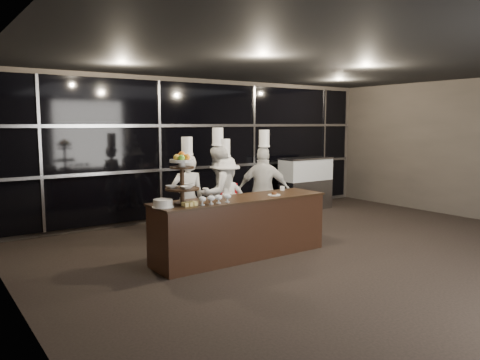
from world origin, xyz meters
TOP-DOWN VIEW (x-y plane):
  - room at (0.00, 0.00)m, footprint 10.00×10.00m
  - window_wall at (0.00, 4.94)m, footprint 8.60×0.10m
  - buffet_counter at (-1.30, 1.91)m, footprint 2.84×0.74m
  - display_stand at (-2.30, 1.91)m, footprint 0.48×0.48m
  - compotes at (-1.90, 1.69)m, footprint 0.53×0.11m
  - layer_cake at (-2.62, 1.86)m, footprint 0.30×0.30m
  - pastry_squares at (-2.28, 1.75)m, footprint 0.19×0.13m
  - small_plate at (-0.72, 1.81)m, footprint 0.20×0.20m
  - chef_cup at (-0.25, 2.16)m, footprint 0.08×0.08m
  - display_case at (2.29, 4.30)m, footprint 1.29×0.56m
  - chef_a at (-1.55, 3.12)m, footprint 0.65×0.53m
  - chef_b at (-1.04, 2.95)m, footprint 0.95×0.82m
  - chef_c at (-0.94, 2.89)m, footprint 1.02×0.67m
  - chef_d at (-0.13, 2.82)m, footprint 0.97×0.94m

SIDE VIEW (x-z plane):
  - buffet_counter at x=-1.30m, z-range 0.01..0.93m
  - display_case at x=2.29m, z-range 0.07..1.31m
  - chef_c at x=-0.94m, z-range -0.14..1.65m
  - chef_a at x=-1.55m, z-range -0.12..1.71m
  - chef_d at x=-0.13m, z-range -0.13..1.80m
  - chef_b at x=-1.04m, z-range -0.14..1.84m
  - small_plate at x=-0.72m, z-range 0.91..0.96m
  - pastry_squares at x=-2.28m, z-range 0.92..0.97m
  - chef_cup at x=-0.25m, z-range 0.92..0.99m
  - layer_cake at x=-2.62m, z-range 0.92..1.03m
  - compotes at x=-1.90m, z-range 0.94..1.06m
  - display_stand at x=-2.30m, z-range 0.97..1.71m
  - room at x=0.00m, z-range -3.50..6.50m
  - window_wall at x=0.00m, z-range 0.10..2.90m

